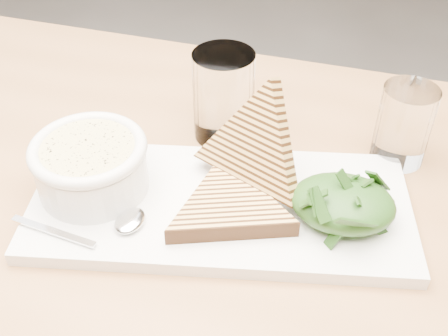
% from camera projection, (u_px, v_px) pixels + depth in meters
% --- Properties ---
extents(table_top, '(1.38, 0.98, 0.04)m').
position_uv_depth(table_top, '(232.00, 269.00, 0.62)').
color(table_top, '#99693E').
rests_on(table_top, ground).
extents(platter, '(0.46, 0.26, 0.02)m').
position_uv_depth(platter, '(220.00, 206.00, 0.65)').
color(platter, white).
rests_on(platter, table_top).
extents(soup_bowl, '(0.13, 0.13, 0.05)m').
position_uv_depth(soup_bowl, '(92.00, 170.00, 0.65)').
color(soup_bowl, white).
rests_on(soup_bowl, platter).
extents(soup, '(0.11, 0.11, 0.01)m').
position_uv_depth(soup, '(88.00, 150.00, 0.63)').
color(soup, '#D6C680').
rests_on(soup, soup_bowl).
extents(bowl_rim, '(0.13, 0.13, 0.01)m').
position_uv_depth(bowl_rim, '(88.00, 148.00, 0.63)').
color(bowl_rim, white).
rests_on(bowl_rim, soup_bowl).
extents(sandwich_flat, '(0.21, 0.21, 0.02)m').
position_uv_depth(sandwich_flat, '(229.00, 207.00, 0.62)').
color(sandwich_flat, tan).
rests_on(sandwich_flat, platter).
extents(sandwich_lean, '(0.22, 0.21, 0.19)m').
position_uv_depth(sandwich_lean, '(255.00, 147.00, 0.64)').
color(sandwich_lean, tan).
rests_on(sandwich_lean, sandwich_flat).
extents(salad_base, '(0.11, 0.09, 0.04)m').
position_uv_depth(salad_base, '(343.00, 203.00, 0.61)').
color(salad_base, black).
rests_on(salad_base, platter).
extents(arugula_pile, '(0.11, 0.10, 0.05)m').
position_uv_depth(arugula_pile, '(343.00, 200.00, 0.61)').
color(arugula_pile, '#315920').
rests_on(arugula_pile, platter).
extents(spoon_bowl, '(0.04, 0.05, 0.01)m').
position_uv_depth(spoon_bowl, '(130.00, 221.00, 0.61)').
color(spoon_bowl, silver).
rests_on(spoon_bowl, platter).
extents(spoon_handle, '(0.10, 0.03, 0.00)m').
position_uv_depth(spoon_handle, '(53.00, 231.00, 0.60)').
color(spoon_handle, silver).
rests_on(spoon_handle, platter).
extents(glass_near, '(0.08, 0.08, 0.12)m').
position_uv_depth(glass_near, '(224.00, 96.00, 0.73)').
color(glass_near, white).
rests_on(glass_near, table_top).
extents(glass_far, '(0.07, 0.07, 0.10)m').
position_uv_depth(glass_far, '(404.00, 125.00, 0.70)').
color(glass_far, white).
rests_on(glass_far, table_top).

